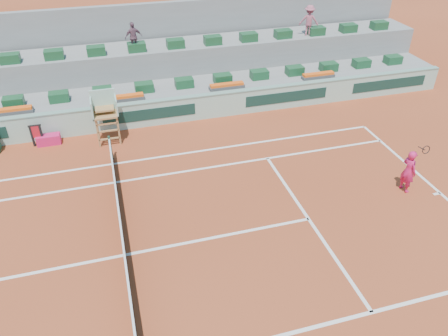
{
  "coord_description": "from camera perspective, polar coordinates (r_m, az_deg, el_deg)",
  "views": [
    {
      "loc": [
        0.3,
        -10.48,
        10.14
      ],
      "look_at": [
        4.0,
        2.5,
        1.0
      ],
      "focal_mm": 35.0,
      "sensor_mm": 36.0,
      "label": 1
    }
  ],
  "objects": [
    {
      "name": "ground",
      "position": [
        14.59,
        -12.75,
        -11.03
      ],
      "size": [
        90.0,
        90.0,
        0.0
      ],
      "primitive_type": "plane",
      "color": "#90381B",
      "rests_on": "ground"
    },
    {
      "name": "tennis_net",
      "position": [
        14.23,
        -13.02,
        -9.53
      ],
      "size": [
        0.1,
        11.97,
        1.1
      ],
      "color": "black",
      "rests_on": "ground"
    },
    {
      "name": "spectator_mid",
      "position": [
        23.24,
        -11.72,
        16.4
      ],
      "size": [
        0.92,
        0.53,
        1.48
      ],
      "primitive_type": "imported",
      "rotation": [
        0.0,
        0.0,
        3.34
      ],
      "color": "#724C5C",
      "rests_on": "seating_tier_upper"
    },
    {
      "name": "court_lines",
      "position": [
        14.58,
        -12.76,
        -11.01
      ],
      "size": [
        23.89,
        11.09,
        0.01
      ],
      "color": "white",
      "rests_on": "ground"
    },
    {
      "name": "seating_tier_upper",
      "position": [
        24.44,
        -15.84,
        11.6
      ],
      "size": [
        36.0,
        2.4,
        2.6
      ],
      "primitive_type": "cube",
      "color": "gray",
      "rests_on": "ground"
    },
    {
      "name": "seat_row_upper",
      "position": [
        23.36,
        -16.36,
        14.51
      ],
      "size": [
        32.9,
        0.6,
        0.44
      ],
      "color": "#184927",
      "rests_on": "seating_tier_upper"
    },
    {
      "name": "seating_tier_lower",
      "position": [
        23.23,
        -15.39,
        8.6
      ],
      "size": [
        36.0,
        4.0,
        1.2
      ],
      "primitive_type": "cube",
      "color": "gray",
      "rests_on": "ground"
    },
    {
      "name": "advertising_hoarding",
      "position": [
        21.23,
        -15.02,
        6.27
      ],
      "size": [
        36.0,
        0.34,
        1.26
      ],
      "color": "#9BC3AF",
      "rests_on": "ground"
    },
    {
      "name": "tennis_player",
      "position": [
        17.77,
        22.97,
        -0.35
      ],
      "size": [
        0.51,
        0.91,
        2.28
      ],
      "color": "#D51B5B",
      "rests_on": "ground"
    },
    {
      "name": "flower_planters",
      "position": [
        21.46,
        -19.43,
        7.86
      ],
      "size": [
        26.8,
        0.36,
        0.28
      ],
      "color": "#474747",
      "rests_on": "seating_tier_lower"
    },
    {
      "name": "stadium_back_wall",
      "position": [
        25.65,
        -16.33,
        14.74
      ],
      "size": [
        36.0,
        0.4,
        4.4
      ],
      "primitive_type": "cube",
      "color": "gray",
      "rests_on": "ground"
    },
    {
      "name": "umpire_chair",
      "position": [
        19.93,
        -15.3,
        7.29
      ],
      "size": [
        1.1,
        0.9,
        2.4
      ],
      "color": "#9A6A3A",
      "rests_on": "ground"
    },
    {
      "name": "spectator_right",
      "position": [
        25.8,
        11.04,
        18.4
      ],
      "size": [
        1.21,
        0.97,
        1.63
      ],
      "primitive_type": "imported",
      "rotation": [
        0.0,
        0.0,
        2.74
      ],
      "color": "#A55263",
      "rests_on": "seating_tier_upper"
    },
    {
      "name": "towel_rack",
      "position": [
        21.02,
        -23.3,
        4.15
      ],
      "size": [
        0.54,
        0.09,
        1.03
      ],
      "color": "black",
      "rests_on": "ground"
    },
    {
      "name": "seat_row_lower",
      "position": [
        22.08,
        -15.58,
        9.56
      ],
      "size": [
        32.9,
        0.6,
        0.44
      ],
      "color": "#184927",
      "rests_on": "seating_tier_lower"
    },
    {
      "name": "player_bag",
      "position": [
        21.13,
        -21.92,
        3.46
      ],
      "size": [
        1.02,
        0.45,
        0.45
      ],
      "primitive_type": "cube",
      "color": "#D51B5B",
      "rests_on": "ground"
    }
  ]
}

